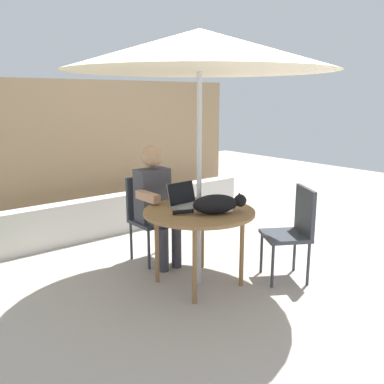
{
  "coord_description": "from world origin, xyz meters",
  "views": [
    {
      "loc": [
        -2.37,
        -2.81,
        1.71
      ],
      "look_at": [
        0.0,
        0.1,
        0.86
      ],
      "focal_mm": 39.72,
      "sensor_mm": 36.0,
      "label": 1
    }
  ],
  "objects": [
    {
      "name": "ground_plane",
      "position": [
        0.0,
        0.0,
        0.0
      ],
      "size": [
        14.0,
        14.0,
        0.0
      ],
      "primitive_type": "plane",
      "color": "#ADA399"
    },
    {
      "name": "planter_wall_low",
      "position": [
        0.0,
        1.83,
        0.25
      ],
      "size": [
        4.32,
        0.2,
        0.49
      ],
      "primitive_type": "cube",
      "color": "beige",
      "rests_on": "ground"
    },
    {
      "name": "patio_umbrella",
      "position": [
        0.0,
        0.0,
        2.08
      ],
      "size": [
        2.29,
        2.29,
        2.25
      ],
      "color": "#B7B7BC",
      "rests_on": "ground"
    },
    {
      "name": "laptop",
      "position": [
        -0.0,
        0.2,
        0.77
      ],
      "size": [
        0.31,
        0.27,
        0.21
      ],
      "color": "gray",
      "rests_on": "patio_table"
    },
    {
      "name": "person_seated",
      "position": [
        0.0,
        0.68,
        0.69
      ],
      "size": [
        0.48,
        0.48,
        1.23
      ],
      "color": "#3F3F47",
      "rests_on": "ground"
    },
    {
      "name": "chair_occupied",
      "position": [
        0.0,
        0.83,
        0.52
      ],
      "size": [
        0.4,
        0.4,
        0.89
      ],
      "color": "#33383F",
      "rests_on": "ground"
    },
    {
      "name": "cat",
      "position": [
        0.06,
        -0.19,
        0.79
      ],
      "size": [
        0.59,
        0.38,
        0.17
      ],
      "color": "black",
      "rests_on": "patio_table"
    },
    {
      "name": "patio_table",
      "position": [
        0.0,
        0.0,
        0.65
      ],
      "size": [
        1.01,
        1.01,
        0.71
      ],
      "color": "olive",
      "rests_on": "ground"
    },
    {
      "name": "chair_empty",
      "position": [
        0.77,
        -0.47,
        0.52
      ],
      "size": [
        0.55,
        0.55,
        0.89
      ],
      "color": "#33383F",
      "rests_on": "ground"
    },
    {
      "name": "fence_back",
      "position": [
        0.0,
        2.39,
        0.96
      ],
      "size": [
        4.8,
        0.08,
        1.92
      ],
      "primitive_type": "cube",
      "color": "#937756",
      "rests_on": "ground"
    }
  ]
}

